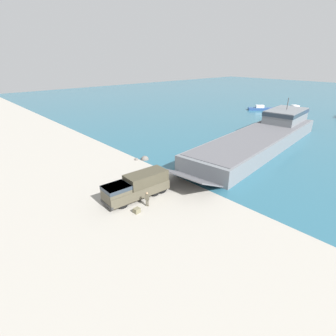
{
  "coord_description": "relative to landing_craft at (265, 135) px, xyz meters",
  "views": [
    {
      "loc": [
        22.56,
        -17.21,
        15.23
      ],
      "look_at": [
        -0.17,
        3.33,
        2.28
      ],
      "focal_mm": 28.0,
      "sensor_mm": 36.0,
      "label": 1
    }
  ],
  "objects": [
    {
      "name": "ground_plane",
      "position": [
        0.62,
        -28.21,
        -1.86
      ],
      "size": [
        240.0,
        240.0,
        0.0
      ],
      "primitive_type": "plane",
      "color": "#9E998E"
    },
    {
      "name": "landing_craft",
      "position": [
        0.0,
        0.0,
        0.0
      ],
      "size": [
        12.9,
        42.91,
        7.57
      ],
      "rotation": [
        0.0,
        0.0,
        0.12
      ],
      "color": "slate",
      "rests_on": "ground_plane"
    },
    {
      "name": "military_truck",
      "position": [
        0.62,
        -29.91,
        -0.38
      ],
      "size": [
        2.79,
        8.12,
        2.81
      ],
      "rotation": [
        0.0,
        0.0,
        -1.61
      ],
      "color": "#4C4738",
      "rests_on": "ground_plane"
    },
    {
      "name": "soldier_on_ramp",
      "position": [
        2.98,
        -30.26,
        -0.87
      ],
      "size": [
        0.49,
        0.46,
        1.72
      ],
      "rotation": [
        0.0,
        0.0,
        5.4
      ],
      "color": "#4C4738",
      "rests_on": "ground_plane"
    },
    {
      "name": "moored_boat_b",
      "position": [
        -10.9,
        38.49,
        -1.31
      ],
      "size": [
        7.48,
        6.31,
        1.67
      ],
      "rotation": [
        0.0,
        0.0,
        4.1
      ],
      "color": "white",
      "rests_on": "ground_plane"
    },
    {
      "name": "moored_boat_c",
      "position": [
        -18.65,
        31.83,
        -1.35
      ],
      "size": [
        7.19,
        7.11,
        1.55
      ],
      "rotation": [
        0.0,
        0.0,
        5.49
      ],
      "color": "navy",
      "rests_on": "ground_plane"
    },
    {
      "name": "cargo_crate",
      "position": [
        3.3,
        -31.91,
        -1.6
      ],
      "size": [
        0.6,
        0.7,
        0.54
      ],
      "primitive_type": "cube",
      "rotation": [
        0.0,
        0.0,
        0.1
      ],
      "color": "#6B664C",
      "rests_on": "ground_plane"
    },
    {
      "name": "shoreline_rock_a",
      "position": [
        -8.68,
        -21.67,
        -1.86
      ],
      "size": [
        1.24,
        1.24,
        1.24
      ],
      "primitive_type": "sphere",
      "color": "#66605B",
      "rests_on": "ground_plane"
    },
    {
      "name": "shoreline_rock_b",
      "position": [
        -9.47,
        -22.77,
        -1.86
      ],
      "size": [
        0.66,
        0.66,
        0.66
      ],
      "primitive_type": "sphere",
      "color": "#66605B",
      "rests_on": "ground_plane"
    }
  ]
}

